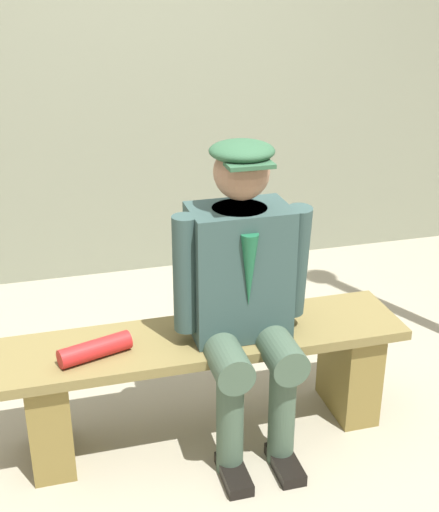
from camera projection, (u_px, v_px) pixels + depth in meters
The scene contains 5 objects.
ground_plane at pixel (208, 431), 3.05m from camera, with size 30.00×30.00×0.00m, color gray.
bench at pixel (207, 371), 2.92m from camera, with size 1.68×0.40×0.49m.
seated_man at pixel (243, 288), 2.74m from camera, with size 0.56×0.57×1.31m.
rolled_magazine at pixel (95, 349), 2.67m from camera, with size 0.08×0.08×0.29m, color #B21E1E.
stadium_wall at pixel (131, 121), 4.35m from camera, with size 12.00×0.24×1.96m, color gray.
Camera 1 is at (0.61, 2.41, 1.93)m, focal length 48.26 mm.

